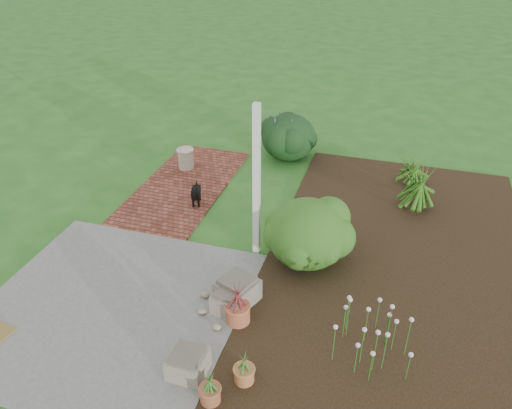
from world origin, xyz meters
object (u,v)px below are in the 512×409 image
(stone_trough_near, at_px, (188,364))
(evergreen_shrub, at_px, (307,232))
(cream_ceramic_urn, at_px, (186,159))
(black_dog, at_px, (196,193))

(stone_trough_near, relative_size, evergreen_shrub, 0.34)
(stone_trough_near, height_order, cream_ceramic_urn, cream_ceramic_urn)
(stone_trough_near, bearing_deg, cream_ceramic_urn, 114.04)
(cream_ceramic_urn, relative_size, evergreen_shrub, 0.34)
(stone_trough_near, bearing_deg, evergreen_shrub, 71.25)
(black_dog, xyz_separation_m, evergreen_shrub, (2.27, -1.02, 0.27))
(black_dog, height_order, evergreen_shrub, evergreen_shrub)
(evergreen_shrub, bearing_deg, stone_trough_near, -108.75)
(black_dog, bearing_deg, evergreen_shrub, -41.61)
(stone_trough_near, xyz_separation_m, black_dog, (-1.40, 3.59, 0.11))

